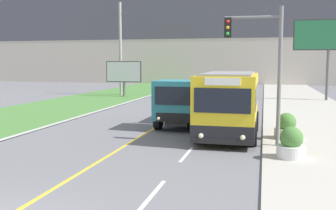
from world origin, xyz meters
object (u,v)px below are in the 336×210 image
Objects in this scene: billboard_small at (124,73)px; planter_round_second at (286,127)px; billboard_large at (329,38)px; dump_truck at (184,103)px; planter_round_near at (291,144)px; city_bus at (229,105)px; utility_pole_far at (120,49)px; traffic_light_mast at (263,58)px.

planter_round_second is at bearing -52.27° from billboard_small.
billboard_large reaches higher than billboard_small.
planter_round_near is at bearing -50.13° from dump_truck.
planter_round_second is at bearing -1.72° from city_bus.
billboard_large is at bearing -4.35° from utility_pole_far.
billboard_large is (19.70, -1.50, 0.75)m from utility_pole_far.
utility_pole_far is 25.85m from planter_round_second.
dump_truck is at bearing 134.59° from traffic_light_mast.
billboard_small is 26.51m from planter_round_near.
utility_pole_far reaches higher than planter_round_second.
utility_pole_far reaches higher than planter_round_near.
city_bus reaches higher than planter_round_near.
traffic_light_mast is at bearing -123.76° from planter_round_second.
city_bus is at bearing -42.77° from dump_truck.
planter_round_second is at bearing 89.62° from planter_round_near.
utility_pole_far is at bearing 122.97° from traffic_light_mast.
traffic_light_mast reaches higher than city_bus.
planter_round_second is (2.54, -0.08, -0.92)m from city_bus.
billboard_large is 6.39× the size of planter_round_near.
planter_round_second is (1.09, 1.63, -3.00)m from traffic_light_mast.
utility_pole_far reaches higher than city_bus.
city_bus reaches higher than planter_round_second.
traffic_light_mast is (1.46, -1.70, 2.08)m from city_bus.
billboard_small is 3.23× the size of planter_round_near.
city_bus is 0.64× the size of utility_pole_far.
utility_pole_far is at bearing 118.64° from billboard_small.
billboard_small is at bearing 123.33° from traffic_light_mast.
dump_truck is at bearing -60.20° from utility_pole_far.
city_bus is 21.99m from billboard_small.
billboard_small is (0.97, -1.78, -2.39)m from utility_pole_far.
billboard_small reaches higher than city_bus.
planter_round_near is at bearing -57.12° from billboard_small.
billboard_large is at bearing 77.03° from planter_round_second.
billboard_large is at bearing 79.00° from planter_round_near.
billboard_small is (-13.30, 20.22, -1.20)m from traffic_light_mast.
planter_round_near is (2.52, -3.70, -0.93)m from city_bus.
dump_truck is 20.98m from utility_pole_far.
billboard_large is at bearing 0.86° from billboard_small.
billboard_small reaches higher than planter_round_second.
dump_truck is at bearing 137.23° from city_bus.
billboard_small reaches higher than planter_round_near.
utility_pole_far is (-12.81, 20.29, 3.27)m from city_bus.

